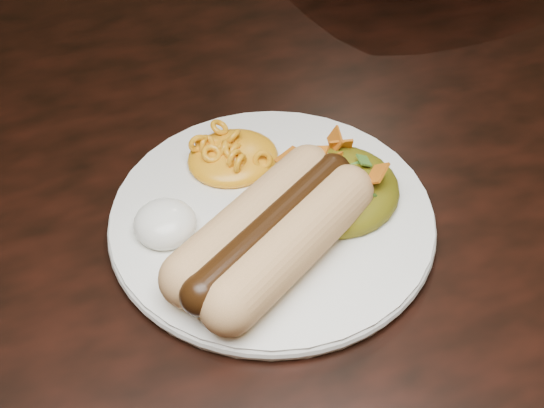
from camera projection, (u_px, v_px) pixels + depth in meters
name	position (u px, v px, depth m)	size (l,w,h in m)	color
table	(105.00, 203.00, 0.74)	(1.60, 0.90, 0.75)	black
plate	(272.00, 219.00, 0.59)	(0.25, 0.25, 0.01)	white
hotdog	(272.00, 232.00, 0.54)	(0.14, 0.13, 0.04)	#F2AC72
mac_and_cheese	(232.00, 148.00, 0.62)	(0.08, 0.07, 0.03)	yellow
sour_cream	(164.00, 218.00, 0.56)	(0.05, 0.05, 0.03)	white
taco_salad	(336.00, 180.00, 0.59)	(0.10, 0.10, 0.05)	#995607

